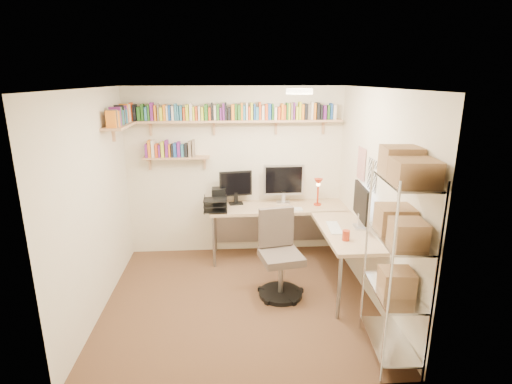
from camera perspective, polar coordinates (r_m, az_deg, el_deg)
The scene contains 6 objects.
ground at distance 5.06m, azimuth -2.34°, elevation -15.03°, with size 3.20×3.20×0.00m, color #4F3721.
room_shell at distance 4.46m, azimuth -2.51°, elevation 2.28°, with size 3.24×3.04×2.52m.
wall_shelves at distance 5.67m, azimuth -7.37°, elevation 9.99°, with size 3.12×1.09×0.79m.
corner_desk at distance 5.62m, azimuth 4.42°, elevation -2.89°, with size 2.14×2.04×1.39m.
office_chair at distance 4.98m, azimuth 3.38°, elevation -9.66°, with size 0.57×0.57×1.08m.
wire_rack at distance 3.78m, azimuth 20.08°, elevation -3.73°, with size 0.46×0.83×2.02m.
Camera 1 is at (-0.12, -4.34, 2.60)m, focal length 28.00 mm.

